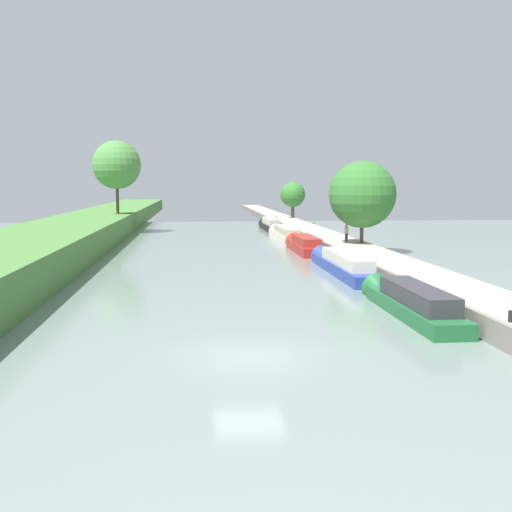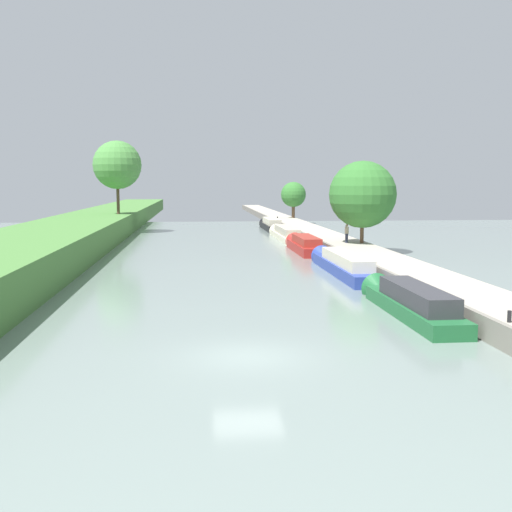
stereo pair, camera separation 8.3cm
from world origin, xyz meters
The scene contains 13 objects.
ground_plane centered at (0.00, 0.00, 0.00)m, with size 160.00×160.00×0.00m, color slate.
stone_quay centered at (9.57, 0.00, 0.51)m, with size 0.25×260.00×1.01m.
narrowboat_green centered at (8.26, 6.61, 0.61)m, with size 1.82×10.76×2.03m.
narrowboat_blue centered at (8.29, 20.33, 0.62)m, with size 1.83×14.02×1.99m.
narrowboat_red centered at (8.03, 34.25, 0.61)m, with size 1.96×10.93×2.03m.
narrowboat_cream centered at (8.13, 47.06, 0.59)m, with size 1.90×15.14×2.02m.
narrowboat_black centered at (8.27, 61.88, 0.64)m, with size 1.91×12.76×2.09m.
tree_rightbank_midnear centered at (12.74, 31.66, 5.24)m, with size 5.88×5.88×7.22m.
tree_rightbank_midfar centered at (13.04, 72.48, 4.51)m, with size 3.83×3.83×5.48m.
tree_leftbank_downstream centered at (-11.43, 56.98, 8.47)m, with size 5.96×5.96×9.04m.
person_walking centered at (11.49, 32.13, 1.83)m, with size 0.34×0.34×1.66m.
mooring_bollard_near centered at (10.00, 0.39, 1.19)m, with size 0.16×0.16×0.45m.
mooring_bollard_far centered at (10.00, 67.84, 1.19)m, with size 0.16×0.16×0.45m.
Camera 1 is at (-1.87, -21.65, 6.20)m, focal length 43.55 mm.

